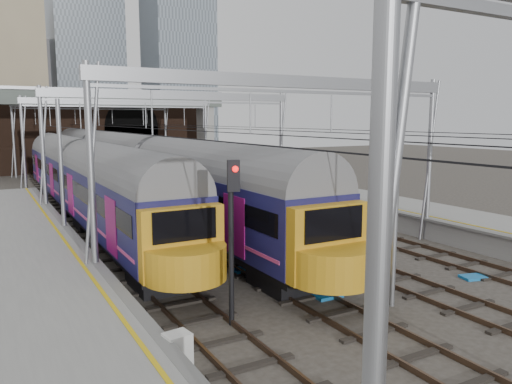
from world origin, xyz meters
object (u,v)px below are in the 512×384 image
signal_near_left (232,223)px  relay_cabinet (178,357)px  train_second (85,179)px  train_main (98,158)px

signal_near_left → relay_cabinet: (-2.54, -2.22, -2.52)m
train_second → signal_near_left: (0.74, -18.42, 0.59)m
relay_cabinet → train_main: bearing=73.0°
relay_cabinet → signal_near_left: bearing=33.3°
train_main → train_second: train_main is taller
train_second → signal_near_left: bearing=-87.7°
train_main → relay_cabinet: 36.64m
signal_near_left → relay_cabinet: 4.21m
train_second → relay_cabinet: (-1.80, -20.64, -1.94)m
train_main → signal_near_left: 34.06m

